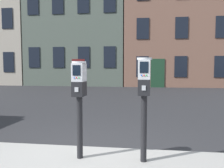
{
  "coord_description": "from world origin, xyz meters",
  "views": [
    {
      "loc": [
        0.87,
        -3.69,
        1.55
      ],
      "look_at": [
        0.4,
        -0.21,
        1.28
      ],
      "focal_mm": 37.1,
      "sensor_mm": 36.0,
      "label": 1
    }
  ],
  "objects": [
    {
      "name": "ground_plane",
      "position": [
        0.0,
        0.0,
        0.0
      ],
      "size": [
        160.0,
        160.0,
        0.0
      ],
      "primitive_type": "plane",
      "color": "#28282B"
    },
    {
      "name": "parking_meter_near_kerb",
      "position": [
        -0.09,
        -0.31,
        1.16
      ],
      "size": [
        0.23,
        0.26,
        1.49
      ],
      "rotation": [
        0.0,
        0.0,
        -1.62
      ],
      "color": "black",
      "rests_on": "sidewalk_slab"
    },
    {
      "name": "parking_meter_twin_adjacent",
      "position": [
        0.88,
        -0.31,
        1.2
      ],
      "size": [
        0.23,
        0.26,
        1.53
      ],
      "rotation": [
        0.0,
        0.0,
        -1.62
      ],
      "color": "black",
      "rests_on": "sidewalk_slab"
    },
    {
      "name": "townhouse_cream_stone",
      "position": [
        -4.63,
        16.75,
        6.13
      ],
      "size": [
        7.98,
        6.39,
        12.25
      ],
      "color": "#4C564C",
      "rests_on": "ground_plane"
    },
    {
      "name": "townhouse_orange_brick",
      "position": [
        3.57,
        16.51,
        5.55
      ],
      "size": [
        8.27,
        5.91,
        11.1
      ],
      "color": "brown",
      "rests_on": "ground_plane"
    }
  ]
}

